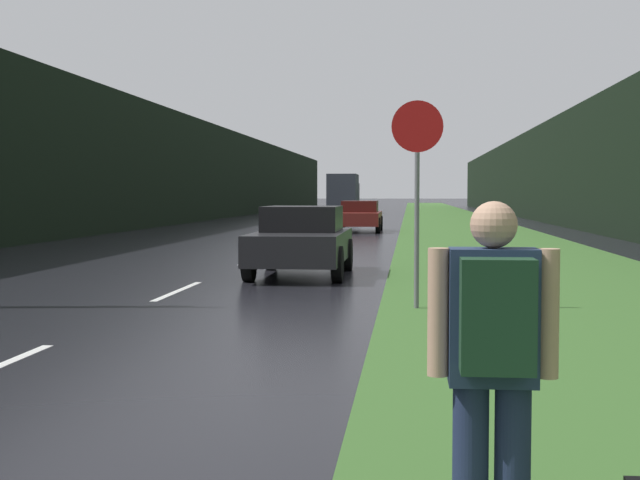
{
  "coord_description": "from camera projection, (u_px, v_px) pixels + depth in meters",
  "views": [
    {
      "loc": [
        3.94,
        0.52,
        1.67
      ],
      "look_at": [
        2.33,
        16.44,
        0.83
      ],
      "focal_mm": 50.0,
      "sensor_mm": 36.0,
      "label": 1
    }
  ],
  "objects": [
    {
      "name": "grass_verge",
      "position": [
        469.0,
        231.0,
        39.05
      ],
      "size": [
        6.0,
        240.0,
        0.02
      ],
      "primitive_type": "cube",
      "color": "#386028",
      "rests_on": "ground_plane"
    },
    {
      "name": "lane_stripe_c",
      "position": [
        178.0,
        291.0,
        15.22
      ],
      "size": [
        0.12,
        3.0,
        0.01
      ],
      "primitive_type": "cube",
      "color": "silver",
      "rests_on": "ground_plane"
    },
    {
      "name": "lane_stripe_d",
      "position": [
        251.0,
        260.0,
        22.17
      ],
      "size": [
        0.12,
        3.0,
        0.01
      ],
      "primitive_type": "cube",
      "color": "silver",
      "rests_on": "ground_plane"
    },
    {
      "name": "lane_stripe_e",
      "position": [
        289.0,
        244.0,
        29.13
      ],
      "size": [
        0.12,
        3.0,
        0.01
      ],
      "primitive_type": "cube",
      "color": "silver",
      "rests_on": "ground_plane"
    },
    {
      "name": "lane_stripe_f",
      "position": [
        312.0,
        235.0,
        36.08
      ],
      "size": [
        0.12,
        3.0,
        0.01
      ],
      "primitive_type": "cube",
      "color": "silver",
      "rests_on": "ground_plane"
    },
    {
      "name": "treeline_far_side",
      "position": [
        172.0,
        169.0,
        50.44
      ],
      "size": [
        2.0,
        140.0,
        6.1
      ],
      "primitive_type": "cube",
      "color": "black",
      "rests_on": "ground_plane"
    },
    {
      "name": "treeline_near_side",
      "position": [
        569.0,
        171.0,
        48.23
      ],
      "size": [
        2.0,
        140.0,
        5.74
      ],
      "primitive_type": "cube",
      "color": "black",
      "rests_on": "ground_plane"
    },
    {
      "name": "stop_sign",
      "position": [
        417.0,
        179.0,
        12.7
      ],
      "size": [
        0.74,
        0.07,
        2.99
      ],
      "color": "slate",
      "rests_on": "ground_plane"
    },
    {
      "name": "hitchhiker_with_backpack",
      "position": [
        493.0,
        361.0,
        3.86
      ],
      "size": [
        0.57,
        0.4,
        1.63
      ],
      "rotation": [
        0.0,
        0.0,
        0.0
      ],
      "color": "#1E2847",
      "rests_on": "ground_plane"
    },
    {
      "name": "car_passing_near",
      "position": [
        302.0,
        240.0,
        18.1
      ],
      "size": [
        1.88,
        4.32,
        1.41
      ],
      "rotation": [
        0.0,
        0.0,
        3.14
      ],
      "color": "black",
      "rests_on": "ground_plane"
    },
    {
      "name": "car_passing_far",
      "position": [
        360.0,
        216.0,
        39.03
      ],
      "size": [
        1.91,
        4.76,
        1.35
      ],
      "rotation": [
        0.0,
        0.0,
        3.14
      ],
      "color": "maroon",
      "rests_on": "ground_plane"
    },
    {
      "name": "delivery_truck",
      "position": [
        344.0,
        193.0,
        76.74
      ],
      "size": [
        2.59,
        7.04,
        3.31
      ],
      "color": "black",
      "rests_on": "ground_plane"
    }
  ]
}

